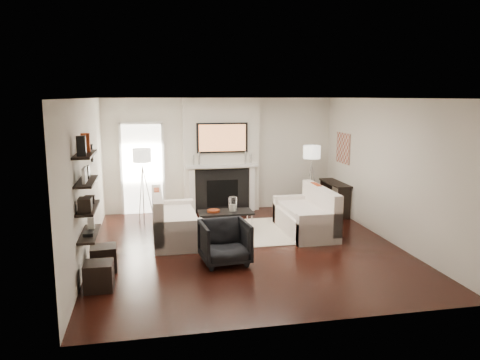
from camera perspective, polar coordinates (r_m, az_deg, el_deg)
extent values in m
plane|color=black|center=(8.68, 0.78, -8.18)|extent=(6.00, 6.00, 0.00)
plane|color=white|center=(8.24, 0.83, 9.93)|extent=(6.00, 6.00, 0.00)
plane|color=silver|center=(11.28, -2.40, 3.11)|extent=(5.50, 0.00, 5.50)
plane|color=silver|center=(5.52, 7.37, -4.43)|extent=(5.50, 0.00, 5.50)
plane|color=silver|center=(8.24, -18.24, -0.01)|extent=(0.00, 6.00, 6.00)
plane|color=silver|center=(9.32, 17.57, 1.16)|extent=(0.00, 6.00, 6.00)
cube|color=silver|center=(11.15, -2.30, 3.03)|extent=(1.80, 0.25, 2.70)
cube|color=black|center=(11.16, -2.16, -1.28)|extent=(1.30, 0.02, 1.04)
cube|color=black|center=(11.17, -2.15, -1.64)|extent=(0.75, 0.02, 0.65)
cube|color=white|center=(11.03, -5.83, -1.30)|extent=(0.12, 0.08, 1.10)
cube|color=white|center=(11.26, 1.49, -1.02)|extent=(0.12, 0.08, 1.10)
cube|color=white|center=(11.00, -2.14, 1.73)|extent=(1.70, 0.18, 0.07)
cube|color=black|center=(10.95, -2.18, 5.17)|extent=(1.20, 0.06, 0.70)
cube|color=#BF723F|center=(10.92, -2.15, 5.15)|extent=(1.10, 0.00, 0.62)
cylinder|color=silver|center=(10.92, -5.00, 2.61)|extent=(0.04, 0.04, 0.30)
cylinder|color=silver|center=(10.91, -5.68, 2.43)|extent=(0.04, 0.04, 0.24)
cylinder|color=silver|center=(11.09, 0.66, 2.77)|extent=(0.04, 0.04, 0.30)
cylinder|color=silver|center=(11.12, 1.32, 2.63)|extent=(0.04, 0.04, 0.24)
cube|color=white|center=(11.17, -11.79, 1.28)|extent=(0.90, 0.02, 2.10)
cube|color=white|center=(11.16, -14.25, 1.18)|extent=(0.06, 0.06, 2.16)
cube|color=white|center=(11.15, -9.32, 1.35)|extent=(0.06, 0.06, 2.16)
cube|color=white|center=(11.03, -11.99, 6.81)|extent=(1.02, 0.06, 0.06)
cube|color=beige|center=(9.53, -1.20, -6.46)|extent=(2.60, 2.00, 0.01)
cube|color=white|center=(9.16, -7.84, -5.93)|extent=(0.85, 1.80, 0.42)
cube|color=white|center=(9.06, -10.01, -4.09)|extent=(0.18, 1.80, 0.80)
cube|color=white|center=(8.36, -7.51, -6.85)|extent=(0.85, 0.18, 0.60)
cube|color=white|center=(9.91, -8.15, -4.14)|extent=(0.85, 0.18, 0.60)
cube|color=white|center=(9.09, -7.57, -4.34)|extent=(0.63, 1.44, 0.10)
cube|color=#9F3513|center=(9.31, -10.10, -2.42)|extent=(0.10, 0.42, 0.42)
cube|color=black|center=(8.73, -10.00, -3.33)|extent=(0.10, 0.40, 0.40)
cube|color=white|center=(9.61, 7.89, -5.15)|extent=(0.85, 1.80, 0.42)
cube|color=white|center=(9.65, 9.82, -3.21)|extent=(0.18, 1.80, 0.80)
cube|color=white|center=(8.86, 9.63, -5.93)|extent=(0.85, 0.18, 0.60)
cube|color=white|center=(10.33, 6.44, -3.52)|extent=(0.85, 0.18, 0.60)
cube|color=white|center=(9.53, 7.65, -3.66)|extent=(0.63, 1.44, 0.10)
cube|color=#9F3513|center=(9.88, 9.23, -1.67)|extent=(0.10, 0.42, 0.42)
cube|color=black|center=(9.33, 10.52, -2.46)|extent=(0.10, 0.40, 0.40)
cube|color=black|center=(9.56, -1.76, -3.97)|extent=(1.10, 0.55, 0.04)
cylinder|color=silver|center=(9.33, -4.57, -5.68)|extent=(0.02, 0.02, 0.38)
cylinder|color=silver|center=(9.50, 1.46, -5.37)|extent=(0.02, 0.02, 0.38)
cylinder|color=silver|center=(9.76, -4.88, -4.98)|extent=(0.02, 0.02, 0.38)
cylinder|color=silver|center=(9.91, 0.89, -4.70)|extent=(0.02, 0.02, 0.38)
cylinder|color=white|center=(9.55, -0.88, -3.00)|extent=(0.18, 0.18, 0.31)
cylinder|color=white|center=(9.56, -0.88, -3.37)|extent=(0.10, 0.10, 0.14)
cylinder|color=#AA401C|center=(9.51, -3.25, -3.77)|extent=(0.26, 0.26, 0.04)
imported|color=black|center=(7.78, -1.86, -7.35)|extent=(0.82, 0.78, 0.79)
cylinder|color=silver|center=(10.70, -11.72, -1.55)|extent=(0.02, 0.02, 1.20)
cylinder|color=white|center=(10.56, -11.88, 2.97)|extent=(0.40, 0.40, 0.30)
cylinder|color=silver|center=(10.70, -11.13, -1.53)|extent=(0.25, 0.02, 1.23)
cylinder|color=silver|center=(10.80, -12.01, -1.46)|extent=(0.14, 0.22, 1.23)
cylinder|color=silver|center=(10.61, -12.02, -1.66)|extent=(0.14, 0.22, 1.23)
cylinder|color=silver|center=(11.20, 8.64, -0.93)|extent=(0.02, 0.02, 1.20)
cylinder|color=white|center=(11.07, 8.76, 3.39)|extent=(0.40, 0.40, 0.30)
cylinder|color=silver|center=(11.24, 9.17, -0.91)|extent=(0.25, 0.02, 1.23)
cylinder|color=silver|center=(11.27, 8.21, -0.85)|extent=(0.14, 0.22, 1.23)
cylinder|color=silver|center=(11.10, 8.54, -1.03)|extent=(0.14, 0.22, 1.23)
cube|color=black|center=(11.18, 11.53, -0.37)|extent=(0.35, 1.20, 0.04)
cube|color=black|center=(10.76, 12.58, -2.85)|extent=(0.30, 0.04, 0.71)
cube|color=black|center=(11.75, 10.43, -1.68)|extent=(0.30, 0.04, 0.71)
cube|color=#A56A52|center=(11.11, 12.46, 3.81)|extent=(0.03, 0.70, 0.70)
cube|color=black|center=(7.40, -17.86, -6.29)|extent=(0.25, 1.00, 0.03)
cube|color=black|center=(7.30, -18.03, -3.27)|extent=(0.25, 1.00, 0.04)
cube|color=black|center=(7.22, -18.21, -0.18)|extent=(0.25, 1.00, 0.04)
cube|color=black|center=(7.16, -18.38, 2.97)|extent=(0.25, 1.00, 0.04)
cube|color=black|center=(6.83, -18.77, 3.95)|extent=(0.12, 0.10, 0.28)
cube|color=#9F3513|center=(7.30, -18.31, 4.34)|extent=(0.12, 0.10, 0.28)
cube|color=white|center=(7.03, -18.42, 0.59)|extent=(0.04, 0.30, 0.22)
cube|color=black|center=(7.44, -18.03, 0.96)|extent=(0.04, 0.22, 0.18)
cube|color=black|center=(6.99, -18.35, -2.88)|extent=(0.18, 0.25, 0.20)
cube|color=black|center=(7.52, -17.85, -2.27)|extent=(0.15, 0.12, 0.12)
cube|color=black|center=(7.27, -17.98, -6.23)|extent=(0.14, 0.20, 0.05)
cube|color=white|center=(7.61, -17.70, -4.99)|extent=(0.10, 0.10, 0.18)
cylinder|color=black|center=(9.07, -17.58, 3.15)|extent=(0.04, 0.34, 0.34)
cylinder|color=white|center=(9.07, -17.42, 3.16)|extent=(0.01, 0.29, 0.29)
cube|color=black|center=(7.83, -16.30, -9.14)|extent=(0.43, 0.43, 0.40)
cube|color=black|center=(7.12, -16.82, -11.14)|extent=(0.41, 0.41, 0.40)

